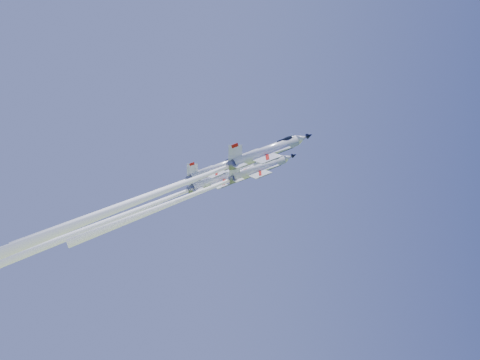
{
  "coord_description": "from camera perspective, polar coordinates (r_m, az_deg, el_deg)",
  "views": [
    {
      "loc": [
        -11.37,
        -101.79,
        90.63
      ],
      "look_at": [
        0.0,
        0.0,
        103.64
      ],
      "focal_mm": 40.0,
      "sensor_mm": 36.0,
      "label": 1
    }
  ],
  "objects": [
    {
      "name": "jet_right",
      "position": [
        92.36,
        -7.03,
        -0.74
      ],
      "size": [
        42.66,
        18.55,
        38.31
      ],
      "rotation": [
        0.41,
        0.29,
        -1.27
      ],
      "color": "white"
    },
    {
      "name": "jet_left",
      "position": [
        107.28,
        -11.89,
        -3.55
      ],
      "size": [
        47.43,
        20.64,
        44.0
      ],
      "rotation": [
        0.41,
        0.29,
        -1.27
      ],
      "color": "white"
    },
    {
      "name": "jet_lead",
      "position": [
        103.39,
        -4.72,
        -1.44
      ],
      "size": [
        34.97,
        15.2,
        30.07
      ],
      "rotation": [
        0.41,
        0.29,
        -1.27
      ],
      "color": "white"
    },
    {
      "name": "jet_slot",
      "position": [
        97.64,
        -9.84,
        -1.57
      ],
      "size": [
        33.22,
        14.44,
        29.48
      ],
      "rotation": [
        0.41,
        0.29,
        -1.27
      ],
      "color": "white"
    }
  ]
}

